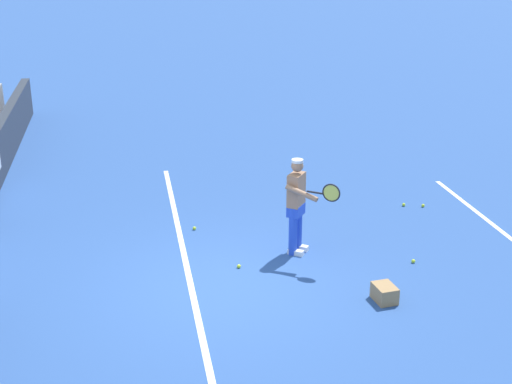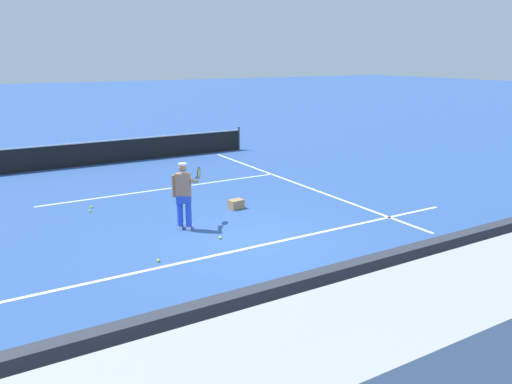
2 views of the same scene
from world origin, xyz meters
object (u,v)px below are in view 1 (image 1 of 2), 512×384
(tennis_ball_by_box, at_px, (194,228))
(tennis_ball_near_player, at_px, (413,261))
(tennis_player, at_px, (297,205))
(tennis_ball_far_left, at_px, (239,266))
(tennis_ball_midcourt, at_px, (423,206))
(tennis_ball_on_baseline, at_px, (404,205))
(ball_box_cardboard, at_px, (385,293))

(tennis_ball_by_box, height_order, tennis_ball_near_player, same)
(tennis_player, relative_size, tennis_ball_far_left, 25.98)
(tennis_player, distance_m, tennis_ball_midcourt, 3.59)
(tennis_ball_by_box, relative_size, tennis_ball_midcourt, 1.00)
(tennis_player, height_order, tennis_ball_midcourt, tennis_player)
(tennis_ball_on_baseline, bearing_deg, tennis_ball_far_left, -60.13)
(ball_box_cardboard, height_order, tennis_ball_by_box, ball_box_cardboard)
(tennis_ball_near_player, bearing_deg, tennis_ball_on_baseline, 161.73)
(ball_box_cardboard, distance_m, tennis_ball_by_box, 4.18)
(tennis_ball_far_left, relative_size, tennis_ball_midcourt, 1.00)
(tennis_ball_on_baseline, bearing_deg, tennis_player, -57.08)
(tennis_player, distance_m, tennis_ball_far_left, 1.46)
(tennis_ball_far_left, distance_m, tennis_ball_on_baseline, 4.39)
(tennis_player, distance_m, tennis_ball_by_box, 2.30)
(ball_box_cardboard, distance_m, tennis_ball_near_player, 1.51)
(tennis_ball_near_player, bearing_deg, tennis_ball_midcourt, 153.46)
(tennis_ball_by_box, relative_size, tennis_ball_near_player, 1.00)
(tennis_player, bearing_deg, tennis_ball_by_box, -128.43)
(tennis_ball_far_left, distance_m, tennis_ball_near_player, 2.99)
(tennis_ball_on_baseline, xyz_separation_m, tennis_ball_midcourt, (0.12, 0.37, 0.00))
(tennis_ball_on_baseline, relative_size, tennis_ball_midcourt, 1.00)
(tennis_ball_on_baseline, bearing_deg, tennis_ball_near_player, -18.27)
(tennis_ball_on_baseline, distance_m, tennis_ball_near_player, 2.68)
(ball_box_cardboard, xyz_separation_m, tennis_ball_midcourt, (-3.59, 2.17, -0.10))
(ball_box_cardboard, relative_size, tennis_ball_on_baseline, 6.06)
(tennis_ball_by_box, xyz_separation_m, tennis_ball_near_player, (2.12, 3.53, 0.00))
(tennis_ball_by_box, bearing_deg, tennis_player, 51.57)
(tennis_ball_midcourt, bearing_deg, ball_box_cardboard, -31.12)
(tennis_player, xyz_separation_m, tennis_ball_far_left, (0.43, -1.10, -0.86))
(ball_box_cardboard, relative_size, tennis_ball_far_left, 6.06)
(tennis_player, relative_size, tennis_ball_by_box, 25.98)
(tennis_ball_midcourt, bearing_deg, tennis_ball_by_box, -86.31)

